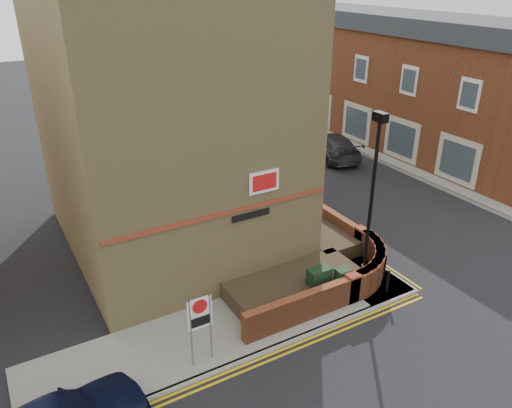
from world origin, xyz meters
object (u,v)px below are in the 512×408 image
object	(u,v)px
lamppost	(371,203)
utility_cabinet_large	(319,284)
silver_car_near	(257,147)
zone_sign	(200,318)

from	to	relation	value
lamppost	utility_cabinet_large	size ratio (longest dim) A/B	5.25
silver_car_near	lamppost	bearing A→B (deg)	-90.61
utility_cabinet_large	silver_car_near	distance (m)	14.48
utility_cabinet_large	silver_car_near	bearing A→B (deg)	68.53
zone_sign	silver_car_near	distance (m)	17.45
lamppost	silver_car_near	size ratio (longest dim) A/B	1.42
utility_cabinet_large	silver_car_near	size ratio (longest dim) A/B	0.27
zone_sign	silver_car_near	size ratio (longest dim) A/B	0.50
zone_sign	silver_car_near	bearing A→B (deg)	54.99
silver_car_near	utility_cabinet_large	bearing A→B (deg)	-98.02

